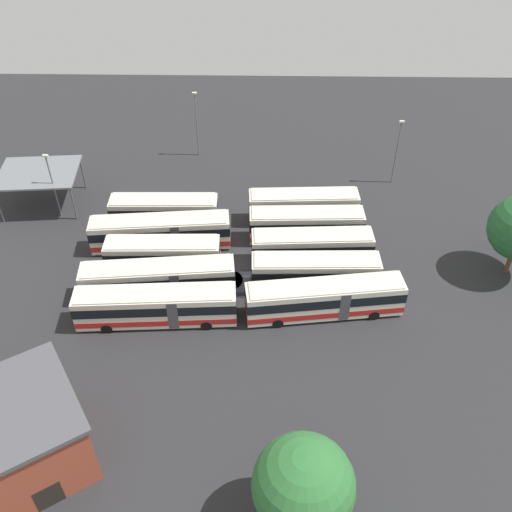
{
  "coord_description": "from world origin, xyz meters",
  "views": [
    {
      "loc": [
        -2.77,
        42.56,
        37.29
      ],
      "look_at": [
        -1.96,
        0.36,
        1.55
      ],
      "focal_mm": 39.97,
      "sensor_mm": 36.0,
      "label": 1
    }
  ],
  "objects": [
    {
      "name": "ground_plane",
      "position": [
        0.0,
        0.0,
        0.0
      ],
      "size": [
        93.55,
        93.55,
        0.0
      ],
      "primitive_type": "plane",
      "color": "#28282B"
    },
    {
      "name": "bus_row0_slot0",
      "position": [
        -6.89,
        -7.67,
        1.87
      ],
      "size": [
        11.81,
        3.15,
        3.55
      ],
      "color": "silver",
      "rests_on": "ground_plane"
    },
    {
      "name": "bus_row0_slot1",
      "position": [
        -7.04,
        -4.32,
        1.87
      ],
      "size": [
        11.79,
        3.01,
        3.55
      ],
      "color": "silver",
      "rests_on": "ground_plane"
    },
    {
      "name": "bus_row0_slot2",
      "position": [
        -7.41,
        -0.68,
        1.87
      ],
      "size": [
        11.93,
        3.2,
        3.55
      ],
      "color": "silver",
      "rests_on": "ground_plane"
    },
    {
      "name": "bus_row0_slot3",
      "position": [
        -7.54,
        2.99,
        1.87
      ],
      "size": [
        11.97,
        2.89,
        3.55
      ],
      "color": "silver",
      "rests_on": "ground_plane"
    },
    {
      "name": "bus_row0_slot4",
      "position": [
        -8.2,
        6.47,
        1.88
      ],
      "size": [
        14.24,
        4.38,
        3.55
      ],
      "color": "silver",
      "rests_on": "ground_plane"
    },
    {
      "name": "bus_row1_slot0",
      "position": [
        7.9,
        -6.39,
        1.87
      ],
      "size": [
        11.37,
        2.8,
        3.55
      ],
      "color": "silver",
      "rests_on": "ground_plane"
    },
    {
      "name": "bus_row1_slot1",
      "position": [
        7.73,
        -2.84,
        1.88
      ],
      "size": [
        14.21,
        3.9,
        3.55
      ],
      "color": "silver",
      "rests_on": "ground_plane"
    },
    {
      "name": "bus_row1_slot2",
      "position": [
        7.01,
        0.76,
        1.87
      ],
      "size": [
        11.05,
        2.86,
        3.55
      ],
      "color": "silver",
      "rests_on": "ground_plane"
    },
    {
      "name": "bus_row1_slot3",
      "position": [
        6.88,
        4.21,
        1.88
      ],
      "size": [
        14.21,
        3.98,
        3.55
      ],
      "color": "silver",
      "rests_on": "ground_plane"
    },
    {
      "name": "bus_row1_slot4",
      "position": [
        6.57,
        7.68,
        1.88
      ],
      "size": [
        14.16,
        3.45,
        3.55
      ],
      "color": "silver",
      "rests_on": "ground_plane"
    },
    {
      "name": "depot_building",
      "position": [
        13.36,
        21.15,
        3.07
      ],
      "size": [
        10.97,
        11.27,
        6.1
      ],
      "color": "#99422D",
      "rests_on": "ground_plane"
    },
    {
      "name": "maintenance_shelter",
      "position": [
        22.03,
        -10.16,
        4.04
      ],
      "size": [
        9.0,
        7.5,
        4.26
      ],
      "color": "slate",
      "rests_on": "ground_plane"
    },
    {
      "name": "lamp_post_near_entrance",
      "position": [
        -17.85,
        -15.52,
        4.42
      ],
      "size": [
        0.56,
        0.28,
        8.01
      ],
      "color": "slate",
      "rests_on": "ground_plane"
    },
    {
      "name": "lamp_post_far_corner",
      "position": [
        5.78,
        -21.45,
        4.65
      ],
      "size": [
        0.56,
        0.28,
        8.47
      ],
      "color": "slate",
      "rests_on": "ground_plane"
    },
    {
      "name": "lamp_post_by_building",
      "position": [
        19.73,
        -7.96,
        4.25
      ],
      "size": [
        0.56,
        0.28,
        7.68
      ],
      "color": "slate",
      "rests_on": "ground_plane"
    },
    {
      "name": "tree_south_edge",
      "position": [
        -5.26,
        25.51,
        5.03
      ],
      "size": [
        6.26,
        6.26,
        8.17
      ],
      "color": "brown",
      "rests_on": "ground_plane"
    },
    {
      "name": "tree_east_edge",
      "position": [
        -4.97,
        25.24,
        5.17
      ],
      "size": [
        5.36,
        5.36,
        7.86
      ],
      "color": "brown",
      "rests_on": "ground_plane"
    },
    {
      "name": "puddle_front_lane",
      "position": [
        0.8,
        2.16,
        0.0
      ],
      "size": [
        3.06,
        3.06,
        0.01
      ],
      "primitive_type": "cylinder",
      "color": "black",
      "rests_on": "ground_plane"
    },
    {
      "name": "puddle_near_shelter",
      "position": [
        -0.84,
        2.72,
        0.0
      ],
      "size": [
        3.92,
        3.92,
        0.01
      ],
      "primitive_type": "cylinder",
      "color": "black",
      "rests_on": "ground_plane"
    }
  ]
}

